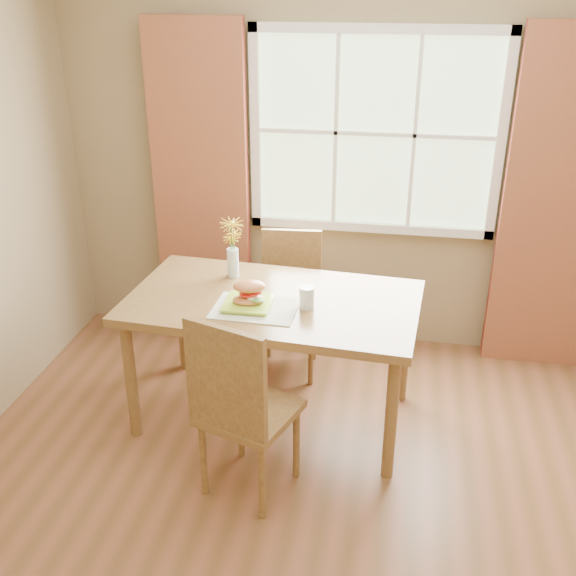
% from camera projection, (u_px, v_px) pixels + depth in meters
% --- Properties ---
extents(room, '(4.24, 3.84, 2.74)m').
position_uv_depth(room, '(346.00, 271.00, 2.70)').
color(room, brown).
rests_on(room, ground).
extents(window, '(1.62, 0.06, 1.32)m').
position_uv_depth(window, '(375.00, 133.00, 4.30)').
color(window, beige).
rests_on(window, room).
extents(curtain_left, '(0.65, 0.08, 2.20)m').
position_uv_depth(curtain_left, '(201.00, 189.00, 4.57)').
color(curtain_left, maroon).
rests_on(curtain_left, room).
extents(curtain_right, '(0.65, 0.08, 2.20)m').
position_uv_depth(curtain_right, '(555.00, 208.00, 4.21)').
color(curtain_right, maroon).
rests_on(curtain_right, room).
extents(dining_table, '(1.68, 1.03, 0.79)m').
position_uv_depth(dining_table, '(273.00, 311.00, 3.79)').
color(dining_table, brown).
rests_on(dining_table, room).
extents(chair_near, '(0.54, 0.54, 1.02)m').
position_uv_depth(chair_near, '(239.00, 404.00, 3.23)').
color(chair_near, brown).
rests_on(chair_near, room).
extents(chair_far, '(0.42, 0.42, 0.94)m').
position_uv_depth(chair_far, '(290.00, 296.00, 4.41)').
color(chair_far, brown).
rests_on(chair_far, room).
extents(placemat, '(0.46, 0.34, 0.01)m').
position_uv_depth(placemat, '(255.00, 308.00, 3.64)').
color(placemat, beige).
rests_on(placemat, dining_table).
extents(plate, '(0.26, 0.26, 0.01)m').
position_uv_depth(plate, '(248.00, 304.00, 3.66)').
color(plate, '#9BC731').
rests_on(plate, placemat).
extents(croissant_sandwich, '(0.20, 0.16, 0.13)m').
position_uv_depth(croissant_sandwich, '(249.00, 293.00, 3.63)').
color(croissant_sandwich, '#C57643').
rests_on(croissant_sandwich, plate).
extents(water_glass, '(0.08, 0.08, 0.12)m').
position_uv_depth(water_glass, '(307.00, 298.00, 3.63)').
color(water_glass, silver).
rests_on(water_glass, dining_table).
extents(flower_vase, '(0.14, 0.14, 0.36)m').
position_uv_depth(flower_vase, '(232.00, 242.00, 3.94)').
color(flower_vase, silver).
rests_on(flower_vase, dining_table).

